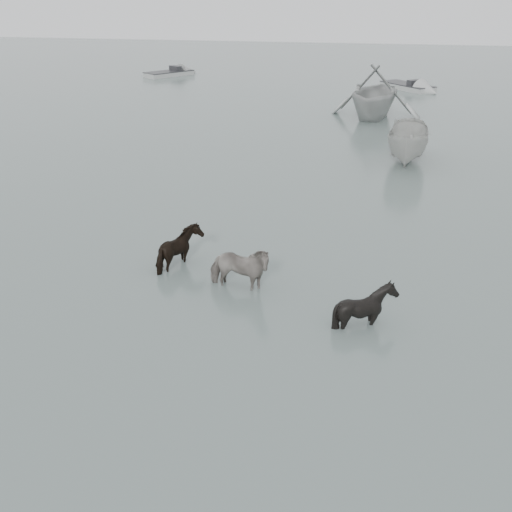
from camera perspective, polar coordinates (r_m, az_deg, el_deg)
name	(u,v)px	position (r m, az deg, el deg)	size (l,w,h in m)	color
ground	(205,301)	(16.23, -4.54, -3.97)	(140.00, 140.00, 0.00)	#55655E
pony_pinto	(239,263)	(16.44, -1.53, -0.66)	(0.80, 1.75, 1.48)	black
pony_dark	(180,244)	(17.90, -6.75, 1.06)	(1.35, 1.15, 1.36)	black
pony_black	(366,296)	(15.03, 9.76, -3.56)	(1.16, 1.30, 1.43)	black
rowboat_trail	(376,90)	(38.31, 10.58, 14.32)	(5.21, 6.03, 3.18)	#ADB0AD
boat_small	(409,141)	(29.20, 13.43, 9.89)	(1.75, 4.65, 1.80)	#B0B0AB
skiff_mid	(408,84)	(49.37, 13.33, 14.67)	(5.94, 1.60, 0.75)	#9A9D9A
skiff_far	(169,71)	(55.34, -7.76, 15.96)	(5.61, 1.60, 0.75)	#9C9E9C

